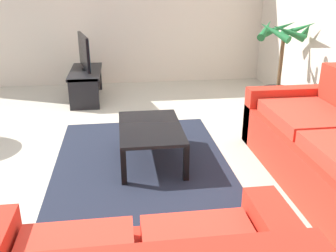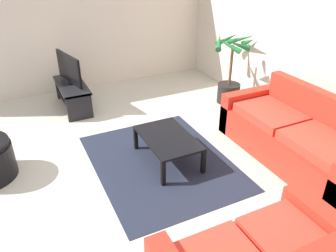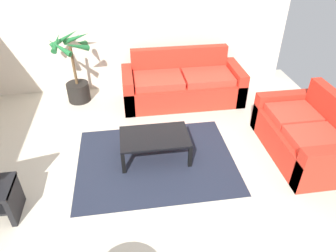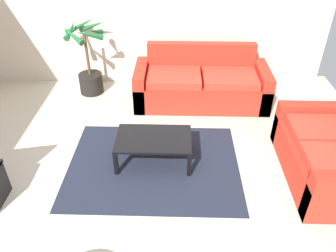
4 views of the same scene
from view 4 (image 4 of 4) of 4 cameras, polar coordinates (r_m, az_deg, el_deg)
ground_plane at (r=3.96m, az=-5.20°, el=-12.49°), size 6.60×6.60×0.00m
wall_back at (r=5.89m, az=-2.74°, el=19.47°), size 6.00×0.06×2.70m
couch_main at (r=5.60m, az=5.65°, el=6.97°), size 2.16×0.90×0.90m
couch_loveseat at (r=4.49m, az=25.74°, el=-4.69°), size 0.90×1.56×0.90m
coffee_table at (r=4.26m, az=-2.47°, el=-2.51°), size 0.96×0.61×0.36m
area_rug at (r=4.38m, az=-2.45°, el=-6.60°), size 2.20×1.70×0.01m
potted_palm at (r=5.95m, az=-13.37°, el=9.90°), size 0.74×0.78×1.26m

